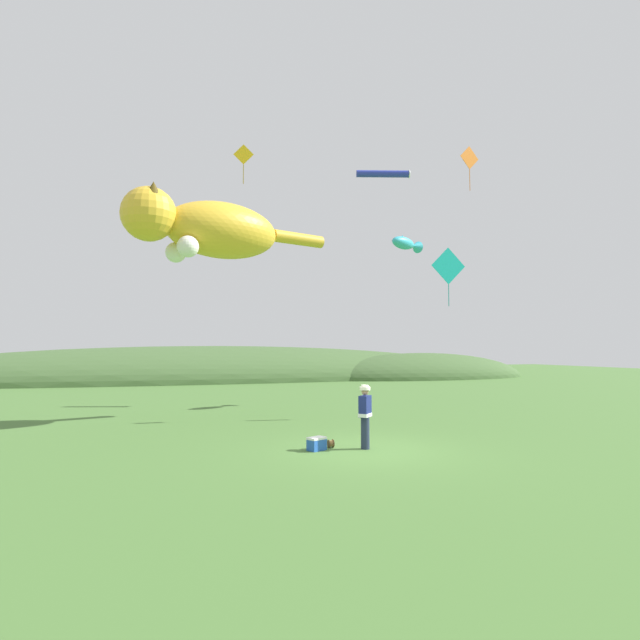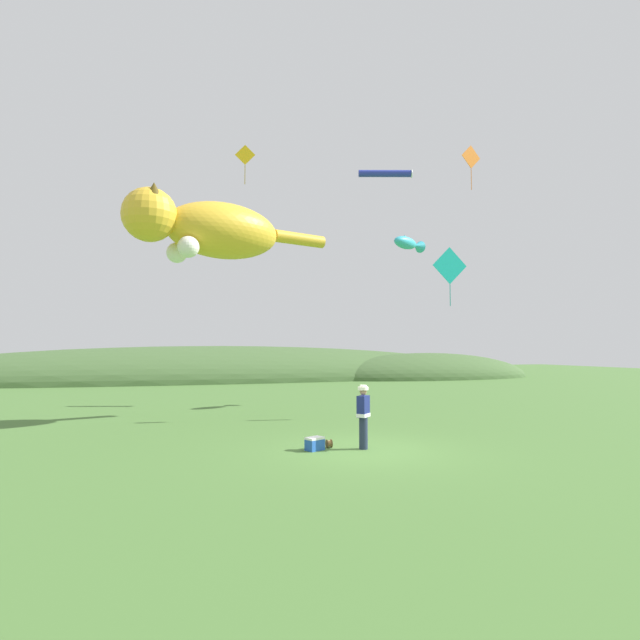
{
  "view_description": "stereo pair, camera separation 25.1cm",
  "coord_description": "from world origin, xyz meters",
  "px_view_note": "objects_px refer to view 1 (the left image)",
  "views": [
    {
      "loc": [
        -5.72,
        -12.7,
        2.8
      ],
      "look_at": [
        0.0,
        4.0,
        3.81
      ],
      "focal_mm": 28.0,
      "sensor_mm": 36.0,
      "label": 1
    },
    {
      "loc": [
        -5.48,
        -12.78,
        2.8
      ],
      "look_at": [
        0.0,
        4.0,
        3.81
      ],
      "focal_mm": 28.0,
      "sensor_mm": 36.0,
      "label": 2
    }
  ],
  "objects_px": {
    "kite_diamond_teal": "(448,266)",
    "kite_diamond_gold": "(244,155)",
    "festival_attendant": "(365,414)",
    "kite_diamond_orange": "(469,158)",
    "kite_spool": "(331,444)",
    "picnic_cooler": "(317,444)",
    "kite_tube_streamer": "(384,174)",
    "kite_giant_cat": "(207,229)",
    "kite_fish_windsock": "(406,244)"
  },
  "relations": [
    {
      "from": "kite_diamond_teal",
      "to": "kite_diamond_gold",
      "type": "bearing_deg",
      "value": 149.82
    },
    {
      "from": "festival_attendant",
      "to": "kite_diamond_orange",
      "type": "relative_size",
      "value": 0.94
    },
    {
      "from": "kite_spool",
      "to": "festival_attendant",
      "type": "bearing_deg",
      "value": -29.71
    },
    {
      "from": "picnic_cooler",
      "to": "kite_diamond_teal",
      "type": "xyz_separation_m",
      "value": [
        7.21,
        4.42,
        6.01
      ]
    },
    {
      "from": "festival_attendant",
      "to": "kite_tube_streamer",
      "type": "height_order",
      "value": "kite_tube_streamer"
    },
    {
      "from": "festival_attendant",
      "to": "kite_giant_cat",
      "type": "height_order",
      "value": "kite_giant_cat"
    },
    {
      "from": "picnic_cooler",
      "to": "kite_tube_streamer",
      "type": "bearing_deg",
      "value": 54.82
    },
    {
      "from": "festival_attendant",
      "to": "kite_diamond_gold",
      "type": "xyz_separation_m",
      "value": [
        -1.86,
        9.18,
        10.63
      ]
    },
    {
      "from": "festival_attendant",
      "to": "kite_diamond_teal",
      "type": "distance_m",
      "value": 9.16
    },
    {
      "from": "kite_giant_cat",
      "to": "kite_diamond_orange",
      "type": "bearing_deg",
      "value": -10.08
    },
    {
      "from": "festival_attendant",
      "to": "kite_fish_windsock",
      "type": "bearing_deg",
      "value": 55.19
    },
    {
      "from": "kite_giant_cat",
      "to": "kite_diamond_gold",
      "type": "xyz_separation_m",
      "value": [
        1.89,
        3.07,
        4.25
      ]
    },
    {
      "from": "kite_giant_cat",
      "to": "kite_spool",
      "type": "bearing_deg",
      "value": -62.7
    },
    {
      "from": "kite_fish_windsock",
      "to": "kite_tube_streamer",
      "type": "relative_size",
      "value": 0.83
    },
    {
      "from": "kite_giant_cat",
      "to": "kite_diamond_orange",
      "type": "distance_m",
      "value": 11.12
    },
    {
      "from": "kite_diamond_orange",
      "to": "kite_diamond_teal",
      "type": "distance_m",
      "value": 4.59
    },
    {
      "from": "kite_diamond_gold",
      "to": "kite_diamond_teal",
      "type": "xyz_separation_m",
      "value": [
        7.74,
        -4.5,
        -5.39
      ]
    },
    {
      "from": "kite_diamond_orange",
      "to": "kite_diamond_teal",
      "type": "relative_size",
      "value": 0.77
    },
    {
      "from": "picnic_cooler",
      "to": "kite_spool",
      "type": "bearing_deg",
      "value": 23.92
    },
    {
      "from": "kite_spool",
      "to": "kite_fish_windsock",
      "type": "height_order",
      "value": "kite_fish_windsock"
    },
    {
      "from": "kite_spool",
      "to": "kite_diamond_orange",
      "type": "xyz_separation_m",
      "value": [
        7.53,
        3.77,
        10.58
      ]
    },
    {
      "from": "festival_attendant",
      "to": "kite_diamond_teal",
      "type": "bearing_deg",
      "value": 38.57
    },
    {
      "from": "kite_spool",
      "to": "kite_giant_cat",
      "type": "relative_size",
      "value": 0.03
    },
    {
      "from": "kite_diamond_orange",
      "to": "kite_tube_streamer",
      "type": "bearing_deg",
      "value": 99.15
    },
    {
      "from": "kite_spool",
      "to": "picnic_cooler",
      "type": "distance_m",
      "value": 0.54
    },
    {
      "from": "picnic_cooler",
      "to": "kite_diamond_orange",
      "type": "xyz_separation_m",
      "value": [
        8.03,
        3.99,
        10.51
      ]
    },
    {
      "from": "kite_tube_streamer",
      "to": "kite_diamond_teal",
      "type": "relative_size",
      "value": 1.14
    },
    {
      "from": "kite_tube_streamer",
      "to": "kite_diamond_teal",
      "type": "distance_m",
      "value": 8.03
    },
    {
      "from": "picnic_cooler",
      "to": "kite_fish_windsock",
      "type": "distance_m",
      "value": 14.2
    },
    {
      "from": "kite_spool",
      "to": "kite_tube_streamer",
      "type": "distance_m",
      "value": 16.71
    },
    {
      "from": "kite_giant_cat",
      "to": "kite_tube_streamer",
      "type": "relative_size",
      "value": 2.94
    },
    {
      "from": "picnic_cooler",
      "to": "kite_diamond_gold",
      "type": "relative_size",
      "value": 0.32
    },
    {
      "from": "kite_tube_streamer",
      "to": "kite_diamond_teal",
      "type": "height_order",
      "value": "kite_tube_streamer"
    },
    {
      "from": "picnic_cooler",
      "to": "kite_giant_cat",
      "type": "height_order",
      "value": "kite_giant_cat"
    },
    {
      "from": "picnic_cooler",
      "to": "kite_fish_windsock",
      "type": "relative_size",
      "value": 0.25
    },
    {
      "from": "kite_diamond_gold",
      "to": "kite_diamond_teal",
      "type": "distance_m",
      "value": 10.45
    },
    {
      "from": "kite_tube_streamer",
      "to": "kite_diamond_orange",
      "type": "relative_size",
      "value": 1.48
    },
    {
      "from": "festival_attendant",
      "to": "picnic_cooler",
      "type": "bearing_deg",
      "value": 168.76
    },
    {
      "from": "kite_spool",
      "to": "kite_diamond_orange",
      "type": "distance_m",
      "value": 13.52
    },
    {
      "from": "kite_spool",
      "to": "kite_giant_cat",
      "type": "xyz_separation_m",
      "value": [
        -2.9,
        5.63,
        7.22
      ]
    },
    {
      "from": "kite_spool",
      "to": "kite_diamond_gold",
      "type": "bearing_deg",
      "value": 96.66
    },
    {
      "from": "festival_attendant",
      "to": "kite_tube_streamer",
      "type": "xyz_separation_m",
      "value": [
        5.72,
        10.28,
        11.0
      ]
    },
    {
      "from": "kite_spool",
      "to": "kite_diamond_gold",
      "type": "distance_m",
      "value": 14.43
    },
    {
      "from": "festival_attendant",
      "to": "kite_spool",
      "type": "xyz_separation_m",
      "value": [
        -0.85,
        0.48,
        -0.84
      ]
    },
    {
      "from": "kite_fish_windsock",
      "to": "kite_diamond_gold",
      "type": "xyz_separation_m",
      "value": [
        -8.25,
        -0.01,
        3.5
      ]
    },
    {
      "from": "kite_tube_streamer",
      "to": "kite_giant_cat",
      "type": "bearing_deg",
      "value": -156.25
    },
    {
      "from": "festival_attendant",
      "to": "picnic_cooler",
      "type": "distance_m",
      "value": 1.57
    },
    {
      "from": "kite_diamond_orange",
      "to": "picnic_cooler",
      "type": "bearing_deg",
      "value": -153.57
    },
    {
      "from": "kite_giant_cat",
      "to": "kite_tube_streamer",
      "type": "height_order",
      "value": "kite_tube_streamer"
    },
    {
      "from": "picnic_cooler",
      "to": "kite_diamond_gold",
      "type": "height_order",
      "value": "kite_diamond_gold"
    }
  ]
}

